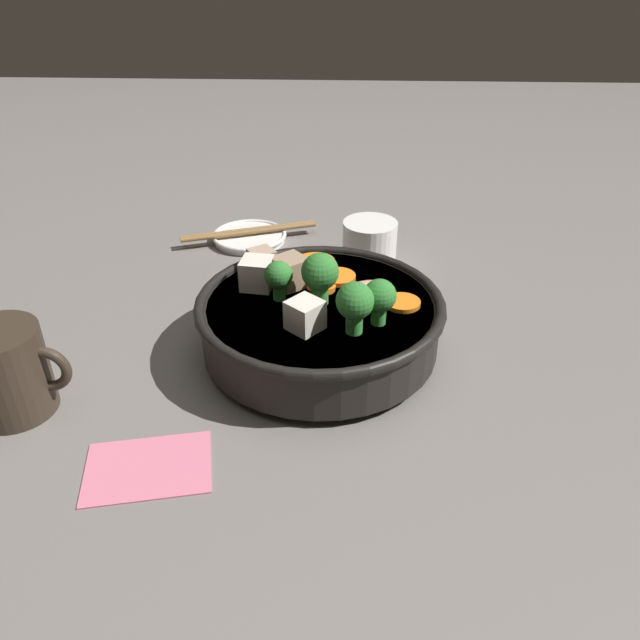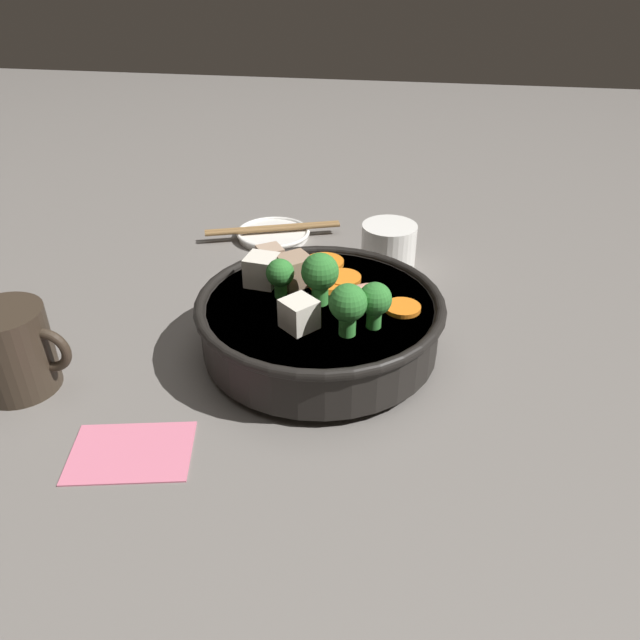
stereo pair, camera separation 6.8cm
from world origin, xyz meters
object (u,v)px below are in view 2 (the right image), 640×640
(tea_cup, at_px, (389,245))
(chopsticks_pair, at_px, (273,228))
(side_saucer, at_px, (273,234))
(stirfry_bowl, at_px, (320,318))
(dark_mug, at_px, (13,350))

(tea_cup, xyz_separation_m, chopsticks_pair, (-0.18, 0.06, -0.01))
(side_saucer, height_order, chopsticks_pair, chopsticks_pair)
(side_saucer, bearing_deg, tea_cup, -19.36)
(stirfry_bowl, relative_size, chopsticks_pair, 1.35)
(stirfry_bowl, height_order, dark_mug, stirfry_bowl)
(side_saucer, xyz_separation_m, tea_cup, (0.18, -0.06, 0.02))
(stirfry_bowl, height_order, side_saucer, stirfry_bowl)
(dark_mug, relative_size, chopsticks_pair, 0.52)
(tea_cup, bearing_deg, stirfry_bowl, -104.76)
(stirfry_bowl, xyz_separation_m, dark_mug, (-0.29, -0.11, -0.00))
(side_saucer, distance_m, dark_mug, 0.44)
(tea_cup, height_order, chopsticks_pair, tea_cup)
(stirfry_bowl, distance_m, dark_mug, 0.31)
(tea_cup, relative_size, dark_mug, 0.73)
(dark_mug, distance_m, chopsticks_pair, 0.44)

